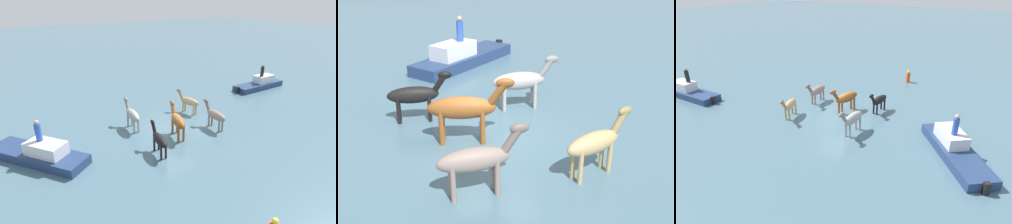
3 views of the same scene
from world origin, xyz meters
TOP-DOWN VIEW (x-y plane):
  - ground_plane at (0.00, 0.00)m, footprint 165.18×165.18m
  - horse_dark_mare at (-2.10, 2.19)m, footprint 2.20×0.72m
  - horse_rear_stallion at (1.64, 2.13)m, footprint 2.46×0.69m
  - horse_dun_straggler at (1.87, -2.74)m, footprint 2.21×0.95m
  - horse_lead at (-1.25, -2.68)m, footprint 2.28×0.55m
  - horse_gray_outer at (-0.88, 0.14)m, footprint 2.62×1.11m
  - boat_dinghy_port at (0.80, 8.13)m, footprint 5.66×4.89m
  - boat_tender_starboard at (3.23, -12.36)m, footprint 1.67×5.79m
  - person_watcher_seated at (0.72, 7.95)m, footprint 0.32×0.32m
  - person_helmsman_aft at (3.09, -12.38)m, footprint 0.32×0.32m

SIDE VIEW (x-z plane):
  - ground_plane at x=0.00m, z-range 0.00..0.00m
  - boat_tender_starboard at x=3.23m, z-range -0.36..1.01m
  - boat_dinghy_port at x=0.80m, z-range -0.36..1.02m
  - horse_dark_mare at x=-2.10m, z-range 0.09..1.79m
  - horse_dun_straggler at x=1.87m, z-range 0.09..1.80m
  - horse_lead at x=-1.25m, z-range 0.09..1.87m
  - horse_rear_stallion at x=1.64m, z-range 0.10..2.00m
  - horse_gray_outer at x=-0.88m, z-range 0.10..2.14m
  - person_helmsman_aft at x=3.09m, z-range 1.17..2.36m
  - person_watcher_seated at x=0.72m, z-range 1.18..2.37m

